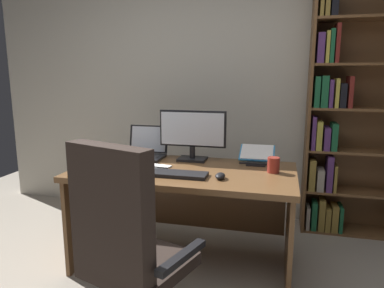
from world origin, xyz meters
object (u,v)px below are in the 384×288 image
laptop (145,151)px  desk (187,192)px  bookshelf (346,115)px  office_chair (128,259)px  reading_stand_with_book (257,155)px  notepad (156,168)px  coffee_mug (273,165)px  pen (159,167)px  keyboard (176,174)px  monitor (192,135)px  open_binder (109,171)px  computer_mouse (220,176)px

laptop → desk: bearing=-26.5°
bookshelf → office_chair: bearing=-126.8°
desk → reading_stand_with_book: bearing=27.0°
bookshelf → notepad: 1.72m
coffee_mug → notepad: bearing=-172.2°
bookshelf → laptop: (-1.62, -0.63, -0.27)m
laptop → pen: (0.24, -0.33, -0.04)m
keyboard → notepad: bearing=145.0°
bookshelf → monitor: 1.37m
monitor → open_binder: size_ratio=1.03×
office_chair → reading_stand_with_book: office_chair is taller
desk → pen: bearing=-145.2°
keyboard → notepad: 0.23m
office_chair → keyboard: office_chair is taller
desk → bookshelf: 1.56m
keyboard → notepad: (-0.19, 0.13, -0.01)m
desk → pen: (-0.17, -0.12, 0.21)m
keyboard → coffee_mug: (0.63, 0.24, 0.04)m
keyboard → open_binder: bearing=-173.9°
monitor → keyboard: 0.49m
monitor → pen: size_ratio=3.78×
notepad → coffee_mug: coffee_mug is taller
notepad → pen: bearing=0.0°
pen → notepad: bearing=180.0°
reading_stand_with_book → coffee_mug: 0.29m
desk → laptop: 0.53m
computer_mouse → pen: 0.49m
office_chair → reading_stand_with_book: size_ratio=4.08×
laptop → coffee_mug: laptop is taller
office_chair → open_binder: 0.76m
office_chair → computer_mouse: 0.79m
keyboard → pen: size_ratio=3.00×
monitor → desk: bearing=-88.3°
reading_stand_with_book → laptop: bearing=-177.1°
office_chair → pen: size_ratio=7.76×
office_chair → reading_stand_with_book: 1.32m
keyboard → bookshelf: bearing=42.1°
reading_stand_with_book → desk: bearing=-153.0°
pen → coffee_mug: (0.80, 0.11, 0.04)m
reading_stand_with_book → monitor: bearing=-174.3°
desk → keyboard: size_ratio=3.75×
notepad → pen: size_ratio=1.50×
keyboard → laptop: bearing=131.5°
open_binder → coffee_mug: 1.14m
monitor → coffee_mug: 0.68m
desk → open_binder: (-0.47, -0.30, 0.21)m
laptop → open_binder: (-0.06, -0.51, -0.04)m
monitor → notepad: (-0.19, -0.32, -0.20)m
reading_stand_with_book → office_chair: bearing=-116.9°
computer_mouse → reading_stand_with_book: (0.20, 0.50, 0.04)m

